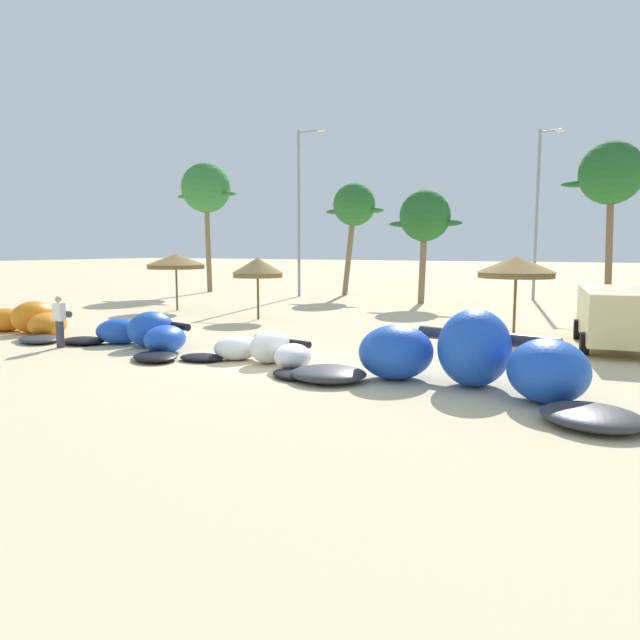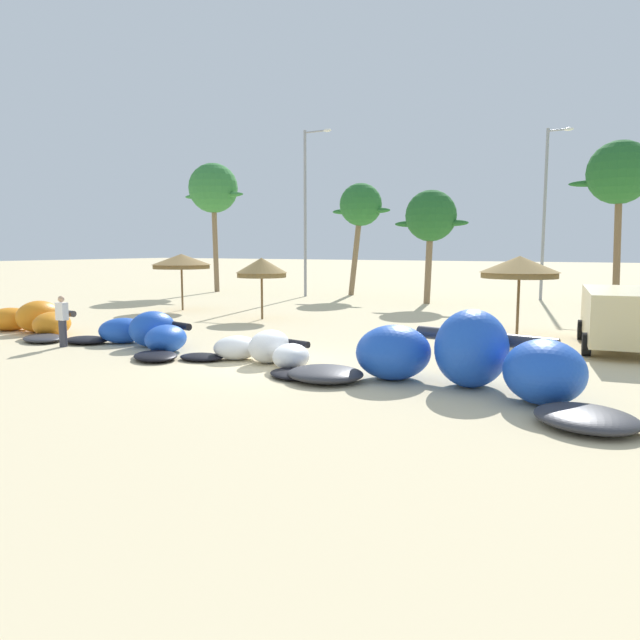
# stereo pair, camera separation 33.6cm
# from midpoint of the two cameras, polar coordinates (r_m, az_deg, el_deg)

# --- Properties ---
(ground_plane) EXTENTS (260.00, 260.00, 0.00)m
(ground_plane) POSITION_cam_midpoint_polar(r_m,az_deg,el_deg) (16.09, -5.11, -4.23)
(ground_plane) COLOR beige
(kite_far_left) EXTENTS (6.36, 3.13, 1.18)m
(kite_far_left) POSITION_cam_midpoint_polar(r_m,az_deg,el_deg) (24.06, -26.88, -0.15)
(kite_far_left) COLOR #333338
(kite_far_left) RESTS_ON ground
(kite_left) EXTENTS (5.89, 3.52, 1.13)m
(kite_left) POSITION_cam_midpoint_polar(r_m,az_deg,el_deg) (19.32, -17.26, -1.34)
(kite_left) COLOR black
(kite_left) RESTS_ON ground
(kite_left_of_center) EXTENTS (4.88, 2.76, 0.91)m
(kite_left_of_center) POSITION_cam_midpoint_polar(r_m,az_deg,el_deg) (15.96, -6.03, -3.06)
(kite_left_of_center) COLOR black
(kite_left_of_center) RESTS_ON ground
(kite_center) EXTENTS (7.92, 4.29, 1.76)m
(kite_center) POSITION_cam_midpoint_polar(r_m,az_deg,el_deg) (13.36, 13.21, -3.74)
(kite_center) COLOR #333338
(kite_center) RESTS_ON ground
(beach_umbrella_near_van) EXTENTS (2.94, 2.94, 2.82)m
(beach_umbrella_near_van) POSITION_cam_midpoint_polar(r_m,az_deg,el_deg) (30.47, -14.03, 5.51)
(beach_umbrella_near_van) COLOR brown
(beach_umbrella_near_van) RESTS_ON ground
(beach_umbrella_middle) EXTENTS (2.25, 2.25, 2.70)m
(beach_umbrella_middle) POSITION_cam_midpoint_polar(r_m,az_deg,el_deg) (25.98, -6.40, 5.05)
(beach_umbrella_middle) COLOR brown
(beach_umbrella_middle) RESTS_ON ground
(beach_umbrella_near_palms) EXTENTS (2.78, 2.78, 2.84)m
(beach_umbrella_near_palms) POSITION_cam_midpoint_polar(r_m,az_deg,el_deg) (22.11, 17.99, 4.90)
(beach_umbrella_near_palms) COLOR brown
(beach_umbrella_near_palms) RESTS_ON ground
(parked_van) EXTENTS (2.70, 5.52, 1.84)m
(parked_van) POSITION_cam_midpoint_polar(r_m,az_deg,el_deg) (20.62, 26.17, 0.62)
(parked_van) COLOR beige
(parked_van) RESTS_ON ground
(person_near_kites) EXTENTS (0.36, 0.24, 1.62)m
(person_near_kites) POSITION_cam_midpoint_polar(r_m,az_deg,el_deg) (20.28, -24.26, -0.15)
(person_near_kites) COLOR #383842
(person_near_kites) RESTS_ON ground
(palm_leftmost) EXTENTS (5.19, 3.46, 9.05)m
(palm_leftmost) POSITION_cam_midpoint_polar(r_m,az_deg,el_deg) (43.30, -11.16, 12.27)
(palm_leftmost) COLOR #7F6647
(palm_leftmost) RESTS_ON ground
(palm_left) EXTENTS (4.13, 2.76, 7.30)m
(palm_left) POSITION_cam_midpoint_polar(r_m,az_deg,el_deg) (39.17, 3.06, 10.88)
(palm_left) COLOR #7F6647
(palm_left) RESTS_ON ground
(palm_left_of_gap) EXTENTS (4.25, 2.83, 6.32)m
(palm_left_of_gap) POSITION_cam_midpoint_polar(r_m,az_deg,el_deg) (33.83, 9.80, 9.74)
(palm_left_of_gap) COLOR #7F6647
(palm_left_of_gap) RESTS_ON ground
(palm_center_left) EXTENTS (5.00, 3.33, 8.76)m
(palm_center_left) POSITION_cam_midpoint_polar(r_m,az_deg,el_deg) (35.90, 26.02, 12.47)
(palm_center_left) COLOR brown
(palm_center_left) RESTS_ON ground
(lamppost_west) EXTENTS (1.98, 0.24, 10.46)m
(lamppost_west) POSITION_cam_midpoint_polar(r_m,az_deg,el_deg) (38.25, -2.12, 10.98)
(lamppost_west) COLOR gray
(lamppost_west) RESTS_ON ground
(lamppost_west_center) EXTENTS (1.49, 0.24, 10.05)m
(lamppost_west_center) POSITION_cam_midpoint_polar(r_m,az_deg,el_deg) (38.03, 20.11, 10.19)
(lamppost_west_center) COLOR gray
(lamppost_west_center) RESTS_ON ground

